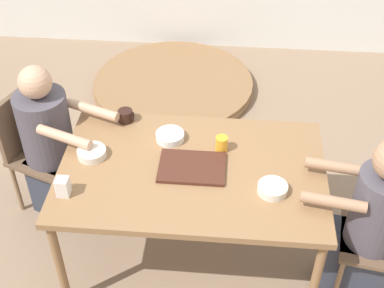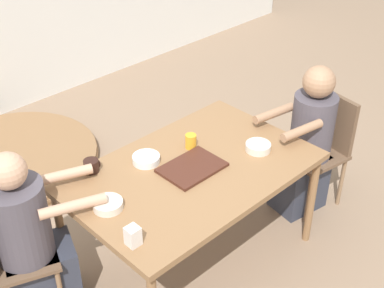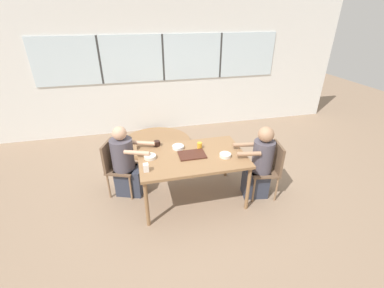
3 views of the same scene
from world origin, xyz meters
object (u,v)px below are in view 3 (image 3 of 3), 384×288
Objects in this scene: person_woman_green_shirt at (126,165)px; bowl_fruit at (150,157)px; chair_for_man_blue_shirt at (270,166)px; bowl_cereal at (225,155)px; bowl_white_shallow at (178,147)px; folded_table_stack at (157,143)px; chair_for_woman_green_shirt at (115,163)px; juice_glass at (200,146)px; person_man_blue_shirt at (259,166)px; coffee_mug at (157,143)px; milk_carton_small at (146,168)px.

person_woman_green_shirt reaches higher than bowl_fruit.
chair_for_man_blue_shirt is at bearing -8.19° from bowl_fruit.
bowl_white_shallow is at bearing 146.66° from bowl_cereal.
folded_table_stack is at bearing 45.28° from chair_for_man_blue_shirt.
bowl_cereal is (1.53, -0.55, 0.25)m from chair_for_woman_green_shirt.
person_woman_green_shirt is (-2.07, 0.54, -0.01)m from chair_for_man_blue_shirt.
juice_glass is 0.57× the size of bowl_fruit.
person_woman_green_shirt is 1.14m from juice_glass.
chair_for_woman_green_shirt is 5.18× the size of bowl_fruit.
bowl_cereal is 0.11× the size of folded_table_stack.
chair_for_woman_green_shirt is 2.15m from person_man_blue_shirt.
juice_glass reaches higher than bowl_white_shallow.
chair_for_woman_green_shirt is 9.08× the size of juice_glass.
folded_table_stack is (0.25, 1.80, -0.71)m from bowl_fruit.
coffee_mug is 0.33m from bowl_white_shallow.
chair_for_man_blue_shirt is 1.72m from coffee_mug.
bowl_white_shallow is at bearing 44.84° from milk_carton_small.
person_woman_green_shirt is at bearing -111.58° from folded_table_stack.
bowl_cereal is at bearing -31.61° from coffee_mug.
person_man_blue_shirt is 11.77× the size of coffee_mug.
coffee_mug is 0.58× the size of bowl_fruit.
milk_carton_small reaches higher than bowl_cereal.
milk_carton_small is at bearing 102.75° from person_man_blue_shirt.
bowl_fruit is (-0.74, -0.12, -0.02)m from juice_glass.
folded_table_stack is (-0.78, 2.00, -0.72)m from bowl_cereal.
chair_for_man_blue_shirt reaches higher than folded_table_stack.
person_man_blue_shirt is 0.93m from juice_glass.
bowl_cereal is at bearing 90.69° from chair_for_woman_green_shirt.
coffee_mug is 0.60× the size of bowl_cereal.
person_man_blue_shirt is 7.08× the size of bowl_cereal.
bowl_fruit is at bearing -156.27° from bowl_white_shallow.
bowl_fruit is at bearing 76.24° from milk_carton_small.
person_woman_green_shirt is 11.82× the size of juice_glass.
juice_glass is 0.92m from milk_carton_small.
bowl_white_shallow is (0.93, -0.16, 0.25)m from chair_for_woman_green_shirt.
bowl_fruit is at bearing 91.30° from chair_for_man_blue_shirt.
folded_table_stack is at bearing 96.38° from bowl_white_shallow.
person_woman_green_shirt is at bearing 84.47° from person_man_blue_shirt.
person_woman_green_shirt is 6.97× the size of bowl_cereal.
person_man_blue_shirt is 1.60m from bowl_fruit.
bowl_white_shallow is at bearing 100.76° from chair_for_woman_green_shirt.
folded_table_stack is at bearing 106.20° from juice_glass.
chair_for_man_blue_shirt is 0.59× the size of folded_table_stack.
person_man_blue_shirt is 12.01× the size of juice_glass.
coffee_mug is 1.04m from bowl_cereal.
person_man_blue_shirt is at bearing 95.55° from person_woman_green_shirt.
bowl_cereal is at bearing -11.18° from bowl_fruit.
milk_carton_small reaches higher than juice_glass.
person_woman_green_shirt is 0.72m from milk_carton_small.
juice_glass is (-0.99, 0.36, 0.27)m from chair_for_man_blue_shirt.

